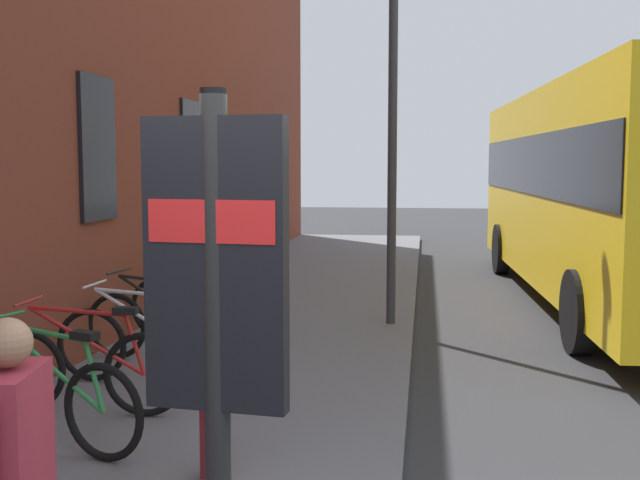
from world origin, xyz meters
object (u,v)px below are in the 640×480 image
Objects in this scene: bicycle_end_of_row at (191,309)px; bicycle_leaning_wall at (49,398)px; pedestrian_crossing_street at (12,461)px; street_lamp at (393,73)px; bicycle_nearest_sign at (143,344)px; bicycle_beside_lamp at (161,326)px; bicycle_mid_rack at (85,369)px; bicycle_far_end at (205,298)px; pedestrian_by_facade at (210,321)px; transit_info_sign at (216,305)px; city_bus at (610,183)px.

bicycle_leaning_wall is at bearing -179.94° from bicycle_end_of_row.
pedestrian_crossing_street is 0.27× the size of street_lamp.
street_lamp is (3.20, -2.23, 2.88)m from bicycle_nearest_sign.
street_lamp is (2.37, -2.35, 2.88)m from bicycle_beside_lamp.
street_lamp is (4.14, -2.39, 2.88)m from bicycle_mid_rack.
bicycle_beside_lamp is at bearing 135.25° from street_lamp.
bicycle_nearest_sign and bicycle_far_end have the same top height.
pedestrian_by_facade is at bearing -149.71° from bicycle_nearest_sign.
bicycle_nearest_sign is at bearing 13.53° from pedestrian_crossing_street.
street_lamp is at bearing -9.28° from pedestrian_crossing_street.
bicycle_beside_lamp is (1.77, -0.05, 0.00)m from bicycle_mid_rack.
bicycle_leaning_wall is 0.83m from bicycle_mid_rack.
bicycle_far_end is 7.28m from transit_info_sign.
city_bus is (10.00, -3.64, 0.20)m from transit_info_sign.
bicycle_mid_rack is at bearing 179.53° from bicycle_far_end.
bicycle_leaning_wall is 0.30× the size of street_lamp.
pedestrian_crossing_street is at bearing 170.72° from street_lamp.
bicycle_beside_lamp is 1.04× the size of bicycle_end_of_row.
city_bus is 5.91× the size of pedestrian_by_facade.
bicycle_far_end is 1.15× the size of pedestrian_crossing_street.
city_bus is (6.65, -5.69, 1.41)m from bicycle_mid_rack.
bicycle_end_of_row is at bearing 2.50° from bicycle_nearest_sign.
city_bus is at bearing -49.19° from bicycle_beside_lamp.
bicycle_nearest_sign is 4.85m from transit_info_sign.
bicycle_far_end is 5.03m from pedestrian_by_facade.
street_lamp reaches higher than pedestrian_crossing_street.
street_lamp reaches higher than city_bus.
bicycle_leaning_wall is at bearing 143.11° from city_bus.
bicycle_leaning_wall is 0.95× the size of pedestrian_by_facade.
transit_info_sign is 0.43× the size of street_lamp.
city_bus is at bearing -44.11° from bicycle_nearest_sign.
bicycle_far_end is (2.59, 0.13, 0.00)m from bicycle_nearest_sign.
pedestrian_by_facade reaches higher than bicycle_beside_lamp.
transit_info_sign is at bearing 177.42° from street_lamp.
bicycle_end_of_row is 0.16× the size of city_bus.
city_bus is 1.91× the size of street_lamp.
street_lamp reaches higher than transit_info_sign.
transit_info_sign is 2.26m from pedestrian_by_facade.
bicycle_nearest_sign is 1.01× the size of bicycle_beside_lamp.
transit_info_sign is 1.58× the size of pedestrian_crossing_street.
bicycle_far_end is at bearing 0.63° from bicycle_beside_lamp.
pedestrian_by_facade is at bearing -107.26° from bicycle_leaning_wall.
bicycle_leaning_wall and bicycle_beside_lamp have the same top height.
bicycle_nearest_sign is at bearing -172.16° from bicycle_beside_lamp.
bicycle_leaning_wall is 4.35m from bicycle_far_end.
pedestrian_crossing_street reaches higher than bicycle_mid_rack.
bicycle_nearest_sign is 4.39m from pedestrian_crossing_street.
bicycle_leaning_wall is at bearing 23.90° from pedestrian_crossing_street.
transit_info_sign reaches higher than bicycle_nearest_sign.
bicycle_mid_rack is 0.99× the size of pedestrian_by_facade.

